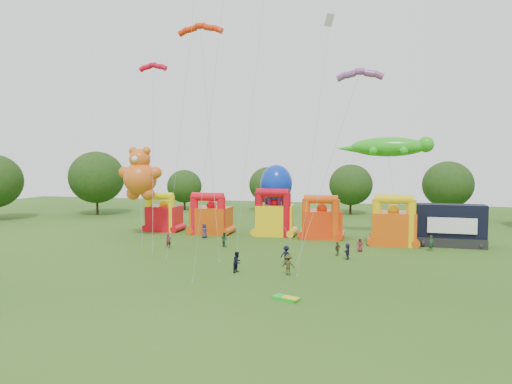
% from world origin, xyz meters
% --- Properties ---
extents(ground, '(160.00, 160.00, 0.00)m').
position_xyz_m(ground, '(0.00, 0.00, 0.00)').
color(ground, '#284C15').
rests_on(ground, ground).
extents(tree_ring, '(126.95, 129.09, 12.07)m').
position_xyz_m(tree_ring, '(-1.22, 0.63, 6.26)').
color(tree_ring, '#352314').
rests_on(tree_ring, ground).
extents(bouncy_castle_0, '(4.65, 3.78, 5.76)m').
position_xyz_m(bouncy_castle_0, '(-17.22, 29.19, 2.21)').
color(bouncy_castle_0, red).
rests_on(bouncy_castle_0, ground).
extents(bouncy_castle_1, '(5.24, 4.25, 5.91)m').
position_xyz_m(bouncy_castle_1, '(-9.66, 28.65, 2.25)').
color(bouncy_castle_1, '#D1490B').
rests_on(bouncy_castle_1, ground).
extents(bouncy_castle_2, '(5.40, 4.52, 6.57)m').
position_xyz_m(bouncy_castle_2, '(-0.62, 29.47, 2.49)').
color(bouncy_castle_2, yellow).
rests_on(bouncy_castle_2, ground).
extents(bouncy_castle_3, '(5.66, 4.92, 5.87)m').
position_xyz_m(bouncy_castle_3, '(5.95, 28.80, 2.24)').
color(bouncy_castle_3, '#F0330B').
rests_on(bouncy_castle_3, ground).
extents(bouncy_castle_4, '(5.29, 4.32, 6.31)m').
position_xyz_m(bouncy_castle_4, '(14.97, 26.24, 2.40)').
color(bouncy_castle_4, '#E2510C').
rests_on(bouncy_castle_4, ground).
extents(stage_trailer, '(7.99, 3.21, 5.12)m').
position_xyz_m(stage_trailer, '(21.61, 27.18, 2.46)').
color(stage_trailer, black).
rests_on(stage_trailer, ground).
extents(teddy_bear_kite, '(6.20, 6.61, 12.29)m').
position_xyz_m(teddy_bear_kite, '(-17.27, 22.66, 6.38)').
color(teddy_bear_kite, '#DB5D18').
rests_on(teddy_bear_kite, ground).
extents(gecko_kite, '(12.50, 8.12, 13.55)m').
position_xyz_m(gecko_kite, '(14.78, 29.25, 8.37)').
color(gecko_kite, green).
rests_on(gecko_kite, ground).
extents(octopus_kite, '(5.25, 7.20, 9.85)m').
position_xyz_m(octopus_kite, '(-0.16, 29.88, 5.09)').
color(octopus_kite, '#0B2EB3').
rests_on(octopus_kite, ground).
extents(parafoil_kites, '(31.43, 13.18, 26.87)m').
position_xyz_m(parafoil_kites, '(-6.77, 17.21, 11.65)').
color(parafoil_kites, red).
rests_on(parafoil_kites, ground).
extents(diamond_kites, '(17.10, 14.33, 37.00)m').
position_xyz_m(diamond_kites, '(-1.05, 11.93, 16.15)').
color(diamond_kites, red).
rests_on(diamond_kites, ground).
extents(folded_kite_bundle, '(2.23, 1.67, 0.31)m').
position_xyz_m(folded_kite_bundle, '(6.52, 1.06, 0.14)').
color(folded_kite_bundle, green).
rests_on(folded_kite_bundle, ground).
extents(spectator_0, '(1.11, 0.91, 1.96)m').
position_xyz_m(spectator_0, '(-9.17, 24.89, 0.98)').
color(spectator_0, '#312B48').
rests_on(spectator_0, ground).
extents(spectator_1, '(0.73, 0.73, 1.72)m').
position_xyz_m(spectator_1, '(-10.73, 17.23, 0.86)').
color(spectator_1, '#4C1522').
rests_on(spectator_1, ground).
extents(spectator_2, '(1.08, 1.08, 1.77)m').
position_xyz_m(spectator_2, '(-4.64, 19.80, 0.88)').
color(spectator_2, '#1C462C').
rests_on(spectator_2, ground).
extents(spectator_3, '(1.27, 0.80, 1.89)m').
position_xyz_m(spectator_3, '(4.32, 12.45, 0.94)').
color(spectator_3, black).
rests_on(spectator_3, ground).
extents(spectator_4, '(0.77, 0.97, 1.54)m').
position_xyz_m(spectator_4, '(8.91, 18.05, 0.77)').
color(spectator_4, '#483A1D').
rests_on(spectator_4, ground).
extents(spectator_5, '(0.72, 1.64, 1.71)m').
position_xyz_m(spectator_5, '(10.08, 16.38, 0.85)').
color(spectator_5, '#26243C').
rests_on(spectator_5, ground).
extents(spectator_6, '(0.82, 0.59, 1.54)m').
position_xyz_m(spectator_6, '(11.22, 20.81, 0.77)').
color(spectator_6, maroon).
rests_on(spectator_6, ground).
extents(spectator_7, '(0.75, 0.78, 1.79)m').
position_xyz_m(spectator_7, '(19.09, 23.27, 0.90)').
color(spectator_7, '#1B4423').
rests_on(spectator_7, ground).
extents(spectator_8, '(0.93, 1.09, 1.95)m').
position_xyz_m(spectator_8, '(0.53, 8.13, 0.98)').
color(spectator_8, black).
rests_on(spectator_8, ground).
extents(spectator_9, '(1.28, 0.81, 1.89)m').
position_xyz_m(spectator_9, '(5.28, 8.38, 0.95)').
color(spectator_9, '#3B3217').
rests_on(spectator_9, ground).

